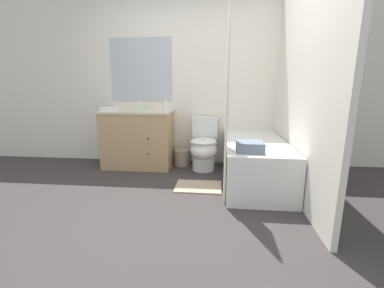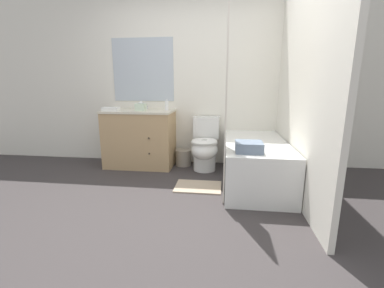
{
  "view_description": "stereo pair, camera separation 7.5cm",
  "coord_description": "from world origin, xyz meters",
  "px_view_note": "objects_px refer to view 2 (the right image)",
  "views": [
    {
      "loc": [
        0.42,
        -2.26,
        1.2
      ],
      "look_at": [
        0.11,
        0.76,
        0.51
      ],
      "focal_mm": 24.0,
      "sensor_mm": 36.0,
      "label": 1
    },
    {
      "loc": [
        0.5,
        -2.25,
        1.2
      ],
      "look_at": [
        0.11,
        0.76,
        0.51
      ],
      "focal_mm": 24.0,
      "sensor_mm": 36.0,
      "label": 2
    }
  ],
  "objects_px": {
    "wastebasket": "(183,157)",
    "hand_towel_folded": "(111,109)",
    "toilet": "(205,147)",
    "bathtub": "(255,162)",
    "bath_towel_folded": "(249,147)",
    "vanity_cabinet": "(140,138)",
    "bath_mat": "(198,187)",
    "tissue_box": "(141,107)",
    "soap_dispenser": "(167,105)",
    "sink_faucet": "(143,107)"
  },
  "relations": [
    {
      "from": "wastebasket",
      "to": "soap_dispenser",
      "type": "height_order",
      "value": "soap_dispenser"
    },
    {
      "from": "sink_faucet",
      "to": "bath_towel_folded",
      "type": "relative_size",
      "value": 0.52
    },
    {
      "from": "bathtub",
      "to": "soap_dispenser",
      "type": "relative_size",
      "value": 9.33
    },
    {
      "from": "soap_dispenser",
      "to": "bath_mat",
      "type": "height_order",
      "value": "soap_dispenser"
    },
    {
      "from": "toilet",
      "to": "wastebasket",
      "type": "relative_size",
      "value": 3.08
    },
    {
      "from": "wastebasket",
      "to": "tissue_box",
      "type": "distance_m",
      "value": 0.99
    },
    {
      "from": "toilet",
      "to": "wastebasket",
      "type": "height_order",
      "value": "toilet"
    },
    {
      "from": "soap_dispenser",
      "to": "bath_mat",
      "type": "relative_size",
      "value": 0.3
    },
    {
      "from": "bath_towel_folded",
      "to": "wastebasket",
      "type": "bearing_deg",
      "value": 127.54
    },
    {
      "from": "bath_towel_folded",
      "to": "bath_mat",
      "type": "relative_size",
      "value": 0.5
    },
    {
      "from": "toilet",
      "to": "bathtub",
      "type": "relative_size",
      "value": 0.48
    },
    {
      "from": "hand_towel_folded",
      "to": "bath_towel_folded",
      "type": "height_order",
      "value": "hand_towel_folded"
    },
    {
      "from": "vanity_cabinet",
      "to": "hand_towel_folded",
      "type": "bearing_deg",
      "value": -153.59
    },
    {
      "from": "toilet",
      "to": "bathtub",
      "type": "bearing_deg",
      "value": -32.71
    },
    {
      "from": "sink_faucet",
      "to": "soap_dispenser",
      "type": "xyz_separation_m",
      "value": [
        0.41,
        -0.18,
        0.04
      ]
    },
    {
      "from": "wastebasket",
      "to": "bath_towel_folded",
      "type": "height_order",
      "value": "bath_towel_folded"
    },
    {
      "from": "sink_faucet",
      "to": "soap_dispenser",
      "type": "bearing_deg",
      "value": -23.92
    },
    {
      "from": "sink_faucet",
      "to": "bath_towel_folded",
      "type": "height_order",
      "value": "sink_faucet"
    },
    {
      "from": "tissue_box",
      "to": "bath_mat",
      "type": "relative_size",
      "value": 0.25
    },
    {
      "from": "bathtub",
      "to": "tissue_box",
      "type": "distance_m",
      "value": 1.78
    },
    {
      "from": "tissue_box",
      "to": "bath_mat",
      "type": "height_order",
      "value": "tissue_box"
    },
    {
      "from": "sink_faucet",
      "to": "soap_dispenser",
      "type": "height_order",
      "value": "soap_dispenser"
    },
    {
      "from": "tissue_box",
      "to": "soap_dispenser",
      "type": "xyz_separation_m",
      "value": [
        0.37,
        0.07,
        0.02
      ]
    },
    {
      "from": "wastebasket",
      "to": "hand_towel_folded",
      "type": "relative_size",
      "value": 1.04
    },
    {
      "from": "hand_towel_folded",
      "to": "bathtub",
      "type": "bearing_deg",
      "value": -9.25
    },
    {
      "from": "bath_mat",
      "to": "hand_towel_folded",
      "type": "bearing_deg",
      "value": 155.72
    },
    {
      "from": "hand_towel_folded",
      "to": "wastebasket",
      "type": "bearing_deg",
      "value": 14.87
    },
    {
      "from": "sink_faucet",
      "to": "bath_mat",
      "type": "xyz_separation_m",
      "value": [
        0.96,
        -0.97,
        -0.87
      ]
    },
    {
      "from": "toilet",
      "to": "hand_towel_folded",
      "type": "height_order",
      "value": "hand_towel_folded"
    },
    {
      "from": "wastebasket",
      "to": "tissue_box",
      "type": "relative_size",
      "value": 1.77
    },
    {
      "from": "soap_dispenser",
      "to": "bath_towel_folded",
      "type": "relative_size",
      "value": 0.61
    },
    {
      "from": "toilet",
      "to": "bathtub",
      "type": "distance_m",
      "value": 0.79
    },
    {
      "from": "toilet",
      "to": "bath_towel_folded",
      "type": "height_order",
      "value": "toilet"
    },
    {
      "from": "vanity_cabinet",
      "to": "tissue_box",
      "type": "height_order",
      "value": "tissue_box"
    },
    {
      "from": "bathtub",
      "to": "bath_towel_folded",
      "type": "height_order",
      "value": "bath_towel_folded"
    },
    {
      "from": "tissue_box",
      "to": "hand_towel_folded",
      "type": "height_order",
      "value": "tissue_box"
    },
    {
      "from": "vanity_cabinet",
      "to": "bathtub",
      "type": "bearing_deg",
      "value": -16.85
    },
    {
      "from": "tissue_box",
      "to": "bath_towel_folded",
      "type": "distance_m",
      "value": 1.8
    },
    {
      "from": "vanity_cabinet",
      "to": "soap_dispenser",
      "type": "xyz_separation_m",
      "value": [
        0.41,
        0.03,
        0.49
      ]
    },
    {
      "from": "vanity_cabinet",
      "to": "bathtub",
      "type": "relative_size",
      "value": 0.65
    },
    {
      "from": "sink_faucet",
      "to": "bath_towel_folded",
      "type": "distance_m",
      "value": 1.98
    },
    {
      "from": "vanity_cabinet",
      "to": "bath_towel_folded",
      "type": "relative_size",
      "value": 3.7
    },
    {
      "from": "toilet",
      "to": "bathtub",
      "type": "xyz_separation_m",
      "value": [
        0.66,
        -0.43,
        -0.07
      ]
    },
    {
      "from": "sink_faucet",
      "to": "wastebasket",
      "type": "relative_size",
      "value": 0.58
    },
    {
      "from": "vanity_cabinet",
      "to": "bath_mat",
      "type": "bearing_deg",
      "value": -38.5
    },
    {
      "from": "bathtub",
      "to": "wastebasket",
      "type": "height_order",
      "value": "bathtub"
    },
    {
      "from": "sink_faucet",
      "to": "tissue_box",
      "type": "relative_size",
      "value": 1.04
    },
    {
      "from": "sink_faucet",
      "to": "toilet",
      "type": "xyz_separation_m",
      "value": [
        0.98,
        -0.28,
        -0.54
      ]
    },
    {
      "from": "soap_dispenser",
      "to": "bath_towel_folded",
      "type": "height_order",
      "value": "soap_dispenser"
    },
    {
      "from": "wastebasket",
      "to": "hand_towel_folded",
      "type": "distance_m",
      "value": 1.27
    }
  ]
}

